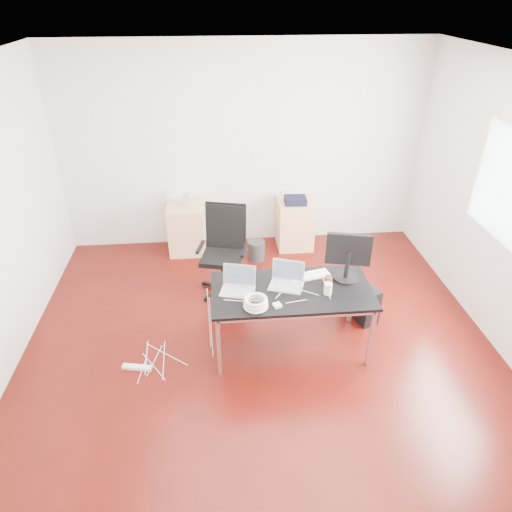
{
  "coord_description": "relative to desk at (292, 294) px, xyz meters",
  "views": [
    {
      "loc": [
        -0.38,
        -3.6,
        3.35
      ],
      "look_at": [
        0.0,
        0.55,
        0.85
      ],
      "focal_mm": 32.0,
      "sensor_mm": 36.0,
      "label": 1
    }
  ],
  "objects": [
    {
      "name": "room_shell",
      "position": [
        -0.28,
        -0.07,
        0.73
      ],
      "size": [
        5.0,
        5.0,
        5.0
      ],
      "color": "#3C0A06",
      "rests_on": "ground"
    },
    {
      "name": "desk",
      "position": [
        0.0,
        0.0,
        0.0
      ],
      "size": [
        1.6,
        0.8,
        0.73
      ],
      "color": "black",
      "rests_on": "ground"
    },
    {
      "name": "office_chair",
      "position": [
        -0.65,
        1.15,
        -0.07
      ],
      "size": [
        0.58,
        0.6,
        1.08
      ],
      "rotation": [
        0.0,
        0.0,
        -0.24
      ],
      "color": "black",
      "rests_on": "ground"
    },
    {
      "name": "filing_cabinet_left",
      "position": [
        -1.15,
        2.16,
        -0.33
      ],
      "size": [
        0.5,
        0.5,
        0.7
      ],
      "primitive_type": "cube",
      "color": "tan",
      "rests_on": "ground"
    },
    {
      "name": "filing_cabinet_right",
      "position": [
        0.41,
        2.16,
        -0.33
      ],
      "size": [
        0.5,
        0.5,
        0.7
      ],
      "primitive_type": "cube",
      "color": "tan",
      "rests_on": "ground"
    },
    {
      "name": "pc_tower",
      "position": [
        0.89,
        0.43,
        -0.46
      ],
      "size": [
        0.35,
        0.49,
        0.44
      ],
      "primitive_type": "cube",
      "rotation": [
        0.0,
        0.0,
        0.38
      ],
      "color": "black",
      "rests_on": "ground"
    },
    {
      "name": "wastebasket",
      "position": [
        -0.19,
        1.81,
        -0.54
      ],
      "size": [
        0.27,
        0.27,
        0.28
      ],
      "primitive_type": "cylinder",
      "rotation": [
        0.0,
        0.0,
        0.16
      ],
      "color": "black",
      "rests_on": "ground"
    },
    {
      "name": "power_strip",
      "position": [
        -1.58,
        -0.21,
        -0.66
      ],
      "size": [
        0.31,
        0.12,
        0.04
      ],
      "primitive_type": "cube",
      "rotation": [
        0.0,
        0.0,
        -0.2
      ],
      "color": "white",
      "rests_on": "ground"
    },
    {
      "name": "laptop_left",
      "position": [
        -0.53,
        0.05,
        0.11
      ],
      "size": [
        0.38,
        0.33,
        0.23
      ],
      "rotation": [
        0.0,
        0.0,
        -0.26
      ],
      "color": "silver",
      "rests_on": "desk"
    },
    {
      "name": "laptop_right",
      "position": [
        -0.04,
        0.09,
        0.11
      ],
      "size": [
        0.4,
        0.35,
        0.23
      ],
      "rotation": [
        0.0,
        0.0,
        -0.35
      ],
      "color": "silver",
      "rests_on": "desk"
    },
    {
      "name": "monitor",
      "position": [
        0.58,
        0.16,
        0.34
      ],
      "size": [
        0.45,
        0.26,
        0.51
      ],
      "rotation": [
        0.0,
        0.0,
        -0.24
      ],
      "color": "black",
      "rests_on": "desk"
    },
    {
      "name": "keyboard",
      "position": [
        0.21,
        0.21,
        0.06
      ],
      "size": [
        0.46,
        0.24,
        0.02
      ],
      "primitive_type": "cube",
      "rotation": [
        0.0,
        0.0,
        0.24
      ],
      "color": "white",
      "rests_on": "desk"
    },
    {
      "name": "cup_white",
      "position": [
        0.34,
        -0.1,
        0.11
      ],
      "size": [
        0.1,
        0.1,
        0.12
      ],
      "primitive_type": "cylinder",
      "rotation": [
        0.0,
        0.0,
        -0.37
      ],
      "color": "white",
      "rests_on": "desk"
    },
    {
      "name": "cup_brown",
      "position": [
        0.38,
        0.05,
        0.1
      ],
      "size": [
        0.08,
        0.08,
        0.1
      ],
      "primitive_type": "cylinder",
      "rotation": [
        0.0,
        0.0,
        -0.01
      ],
      "color": "brown",
      "rests_on": "desk"
    },
    {
      "name": "cable_coil",
      "position": [
        -0.38,
        -0.26,
        0.11
      ],
      "size": [
        0.24,
        0.24,
        0.11
      ],
      "rotation": [
        0.0,
        0.0,
        0.41
      ],
      "color": "white",
      "rests_on": "desk"
    },
    {
      "name": "power_adapter",
      "position": [
        -0.18,
        -0.26,
        0.07
      ],
      "size": [
        0.09,
        0.09,
        0.03
      ],
      "primitive_type": "cube",
      "rotation": [
        0.0,
        0.0,
        0.36
      ],
      "color": "white",
      "rests_on": "desk"
    },
    {
      "name": "speaker",
      "position": [
        -1.12,
        2.17,
        0.11
      ],
      "size": [
        0.1,
        0.09,
        0.18
      ],
      "primitive_type": "cube",
      "rotation": [
        0.0,
        0.0,
        -0.13
      ],
      "color": "#9E9E9E",
      "rests_on": "filing_cabinet_left"
    },
    {
      "name": "navy_garment",
      "position": [
        0.39,
        2.11,
        0.07
      ],
      "size": [
        0.31,
        0.25,
        0.09
      ],
      "primitive_type": "cube",
      "rotation": [
        0.0,
        0.0,
        -0.04
      ],
      "color": "black",
      "rests_on": "filing_cabinet_right"
    }
  ]
}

